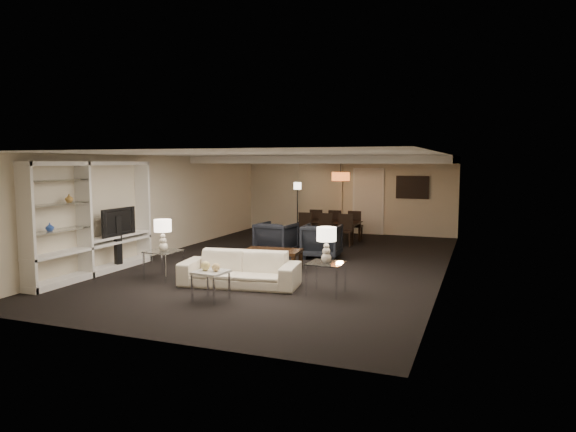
{
  "coord_description": "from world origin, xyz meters",
  "views": [
    {
      "loc": [
        4.19,
        -10.97,
        2.33
      ],
      "look_at": [
        0.0,
        0.0,
        1.1
      ],
      "focal_mm": 32.0,
      "sensor_mm": 36.0,
      "label": 1
    }
  ],
  "objects_px": {
    "table_lamp_left": "(163,235)",
    "chair_nr": "(345,231)",
    "sofa": "(240,269)",
    "dining_table": "(330,232)",
    "vase_blue": "(50,227)",
    "chair_fm": "(336,224)",
    "chair_fl": "(318,224)",
    "vase_amber": "(69,198)",
    "table_lamp_right": "(326,245)",
    "chair_nl": "(304,229)",
    "coffee_table": "(272,260)",
    "side_table_left": "(164,265)",
    "marble_table": "(211,286)",
    "chair_nm": "(324,230)",
    "television": "(115,222)",
    "floor_speaker": "(118,243)",
    "armchair_right": "(322,241)",
    "floor_lamp": "(297,209)",
    "armchair_left": "(276,239)",
    "side_table_right": "(326,278)",
    "chair_fr": "(356,225)",
    "pendant_light": "(341,177)"
  },
  "relations": [
    {
      "from": "table_lamp_left",
      "to": "chair_fl",
      "type": "relative_size",
      "value": 0.71
    },
    {
      "from": "chair_fl",
      "to": "chair_fr",
      "type": "relative_size",
      "value": 1.0
    },
    {
      "from": "sofa",
      "to": "side_table_left",
      "type": "bearing_deg",
      "value": 172.27
    },
    {
      "from": "chair_nm",
      "to": "armchair_left",
      "type": "bearing_deg",
      "value": -112.99
    },
    {
      "from": "pendant_light",
      "to": "coffee_table",
      "type": "bearing_deg",
      "value": -94.78
    },
    {
      "from": "sofa",
      "to": "coffee_table",
      "type": "height_order",
      "value": "sofa"
    },
    {
      "from": "coffee_table",
      "to": "chair_fm",
      "type": "height_order",
      "value": "chair_fm"
    },
    {
      "from": "armchair_left",
      "to": "table_lamp_right",
      "type": "height_order",
      "value": "table_lamp_right"
    },
    {
      "from": "vase_blue",
      "to": "chair_fm",
      "type": "relative_size",
      "value": 0.18
    },
    {
      "from": "side_table_left",
      "to": "floor_speaker",
      "type": "distance_m",
      "value": 1.53
    },
    {
      "from": "pendant_light",
      "to": "chair_fl",
      "type": "bearing_deg",
      "value": 147.58
    },
    {
      "from": "table_lamp_left",
      "to": "vase_blue",
      "type": "height_order",
      "value": "vase_blue"
    },
    {
      "from": "armchair_left",
      "to": "side_table_right",
      "type": "xyz_separation_m",
      "value": [
        2.3,
        -3.3,
        -0.13
      ]
    },
    {
      "from": "pendant_light",
      "to": "chair_nm",
      "type": "relative_size",
      "value": 0.58
    },
    {
      "from": "side_table_right",
      "to": "floor_speaker",
      "type": "bearing_deg",
      "value": 175.28
    },
    {
      "from": "armchair_right",
      "to": "floor_lamp",
      "type": "height_order",
      "value": "floor_lamp"
    },
    {
      "from": "sofa",
      "to": "armchair_right",
      "type": "bearing_deg",
      "value": 71.96
    },
    {
      "from": "chair_nl",
      "to": "floor_speaker",
      "type": "bearing_deg",
      "value": -124.31
    },
    {
      "from": "vase_amber",
      "to": "chair_nr",
      "type": "distance_m",
      "value": 7.26
    },
    {
      "from": "television",
      "to": "chair_fm",
      "type": "xyz_separation_m",
      "value": [
        3.31,
        6.03,
        -0.6
      ]
    },
    {
      "from": "coffee_table",
      "to": "marble_table",
      "type": "distance_m",
      "value": 2.7
    },
    {
      "from": "chair_nr",
      "to": "chair_fl",
      "type": "relative_size",
      "value": 1.0
    },
    {
      "from": "table_lamp_right",
      "to": "vase_amber",
      "type": "height_order",
      "value": "vase_amber"
    },
    {
      "from": "chair_fl",
      "to": "dining_table",
      "type": "bearing_deg",
      "value": 131.0
    },
    {
      "from": "table_lamp_left",
      "to": "television",
      "type": "height_order",
      "value": "television"
    },
    {
      "from": "marble_table",
      "to": "chair_nl",
      "type": "height_order",
      "value": "chair_nl"
    },
    {
      "from": "side_table_left",
      "to": "coffee_table",
      "type": "bearing_deg",
      "value": 43.26
    },
    {
      "from": "side_table_left",
      "to": "table_lamp_right",
      "type": "height_order",
      "value": "table_lamp_right"
    },
    {
      "from": "table_lamp_left",
      "to": "vase_amber",
      "type": "xyz_separation_m",
      "value": [
        -1.55,
        -0.83,
        0.76
      ]
    },
    {
      "from": "coffee_table",
      "to": "television",
      "type": "distance_m",
      "value": 3.53
    },
    {
      "from": "coffee_table",
      "to": "table_lamp_left",
      "type": "height_order",
      "value": "table_lamp_left"
    },
    {
      "from": "sofa",
      "to": "dining_table",
      "type": "distance_m",
      "value": 5.8
    },
    {
      "from": "coffee_table",
      "to": "vase_blue",
      "type": "bearing_deg",
      "value": -137.89
    },
    {
      "from": "pendant_light",
      "to": "marble_table",
      "type": "relative_size",
      "value": 1.02
    },
    {
      "from": "sofa",
      "to": "coffee_table",
      "type": "bearing_deg",
      "value": 82.27
    },
    {
      "from": "chair_fr",
      "to": "floor_lamp",
      "type": "height_order",
      "value": "floor_lamp"
    },
    {
      "from": "table_lamp_right",
      "to": "chair_nl",
      "type": "height_order",
      "value": "table_lamp_right"
    },
    {
      "from": "chair_nr",
      "to": "table_lamp_right",
      "type": "bearing_deg",
      "value": -86.23
    },
    {
      "from": "table_lamp_left",
      "to": "chair_fl",
      "type": "xyz_separation_m",
      "value": [
        1.19,
        6.45,
        -0.44
      ]
    },
    {
      "from": "marble_table",
      "to": "chair_nm",
      "type": "bearing_deg",
      "value": 89.19
    },
    {
      "from": "table_lamp_left",
      "to": "chair_fm",
      "type": "bearing_deg",
      "value": 74.51
    },
    {
      "from": "vase_amber",
      "to": "floor_speaker",
      "type": "bearing_deg",
      "value": 84.9
    },
    {
      "from": "armchair_left",
      "to": "vase_amber",
      "type": "xyz_separation_m",
      "value": [
        -2.65,
        -4.13,
        1.23
      ]
    },
    {
      "from": "table_lamp_left",
      "to": "chair_nr",
      "type": "distance_m",
      "value": 5.69
    },
    {
      "from": "chair_nm",
      "to": "chair_fl",
      "type": "xyz_separation_m",
      "value": [
        -0.6,
        1.3,
        0.0
      ]
    },
    {
      "from": "side_table_right",
      "to": "chair_fr",
      "type": "height_order",
      "value": "chair_fr"
    },
    {
      "from": "coffee_table",
      "to": "chair_fm",
      "type": "distance_m",
      "value": 4.86
    },
    {
      "from": "table_lamp_right",
      "to": "chair_fl",
      "type": "xyz_separation_m",
      "value": [
        -2.21,
        6.45,
        -0.44
      ]
    },
    {
      "from": "television",
      "to": "chair_nl",
      "type": "relative_size",
      "value": 1.16
    },
    {
      "from": "chair_fl",
      "to": "vase_blue",
      "type": "bearing_deg",
      "value": 68.92
    }
  ]
}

